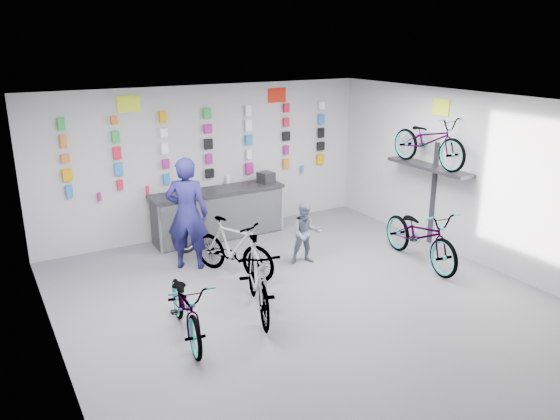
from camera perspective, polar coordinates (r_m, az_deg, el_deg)
floor at (r=8.30m, az=3.78°, el=-10.26°), size 8.00×8.00×0.00m
ceiling at (r=7.39m, az=4.25°, el=10.78°), size 8.00×8.00×0.00m
wall_back at (r=11.14m, az=-7.56°, el=5.14°), size 7.00×0.00×7.00m
wall_left at (r=6.55m, az=-22.48°, el=-5.05°), size 0.00×8.00×8.00m
wall_right at (r=10.03m, az=20.88°, el=2.74°), size 0.00×8.00×8.00m
counter at (r=10.99m, az=-6.43°, el=-0.46°), size 2.70×0.66×1.00m
merch_wall at (r=11.05m, az=-7.04°, el=6.55°), size 5.57×0.08×1.56m
wall_bracket at (r=10.69m, az=15.35°, el=3.94°), size 0.39×1.90×2.00m
sign_left at (r=10.45m, az=-15.52°, el=10.64°), size 0.42×0.02×0.30m
sign_right at (r=11.62m, az=-0.32°, el=11.91°), size 0.42×0.02×0.30m
sign_side at (r=10.59m, az=16.46°, el=10.27°), size 0.02×0.40×0.30m
bike_left at (r=7.48m, az=-9.78°, el=-9.87°), size 0.85×1.79×0.90m
bike_center at (r=7.96m, az=-2.35°, el=-7.13°), size 1.06×1.88×1.09m
bike_right at (r=9.99m, az=14.50°, el=-2.54°), size 0.94×2.09×1.06m
bike_service at (r=9.21m, az=-4.90°, el=-3.93°), size 1.17×1.70×1.00m
bike_wall at (r=10.51m, az=15.30°, el=7.01°), size 0.63×1.80×0.95m
clerk at (r=9.47m, az=-9.67°, el=-0.38°), size 0.86×0.79×1.98m
customer at (r=9.68m, az=2.71°, el=-2.44°), size 0.65×0.58×1.12m
spare_wheel at (r=10.43m, az=-9.89°, el=-2.74°), size 0.68×0.48×0.61m
register at (r=11.29m, az=-1.47°, el=3.42°), size 0.34×0.35×0.22m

